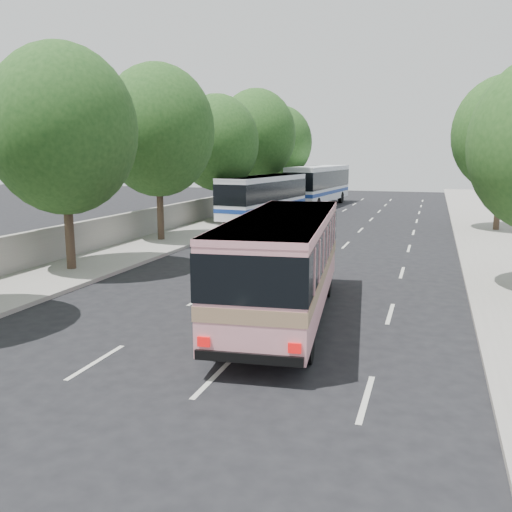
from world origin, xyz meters
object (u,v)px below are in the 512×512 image
at_px(pink_bus, 284,255).
at_px(tour_coach_rear, 319,182).
at_px(tour_coach_front, 264,194).
at_px(pink_taxi, 282,254).
at_px(white_pickup, 261,227).

xyz_separation_m(pink_bus, tour_coach_rear, (-6.13, 34.77, 0.31)).
bearing_deg(tour_coach_front, pink_taxi, -63.56).
height_order(tour_coach_front, tour_coach_rear, tour_coach_rear).
distance_m(pink_bus, white_pickup, 14.70).
bearing_deg(pink_taxi, pink_bus, -80.57).
bearing_deg(tour_coach_rear, tour_coach_front, -91.18).
bearing_deg(tour_coach_rear, white_pickup, -82.04).
bearing_deg(white_pickup, pink_taxi, -64.41).
bearing_deg(tour_coach_front, pink_bus, -64.49).
bearing_deg(pink_bus, tour_coach_rear, 93.39).
relative_size(white_pickup, tour_coach_rear, 0.39).
distance_m(pink_bus, tour_coach_rear, 35.30).
bearing_deg(white_pickup, tour_coach_rear, 95.65).
bearing_deg(tour_coach_rear, pink_taxi, -76.17).
bearing_deg(pink_bus, white_pickup, 103.47).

